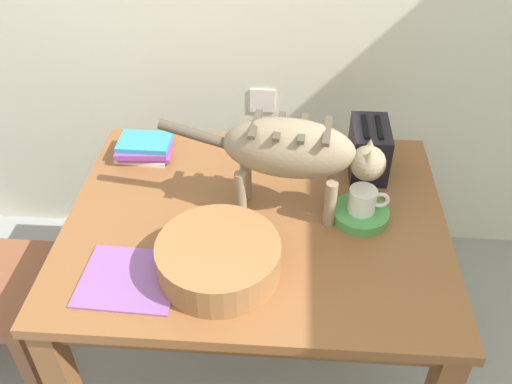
{
  "coord_description": "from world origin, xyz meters",
  "views": [
    {
      "loc": [
        0.11,
        -0.02,
        1.85
      ],
      "look_at": [
        0.02,
        1.25,
        0.82
      ],
      "focal_mm": 38.92,
      "sensor_mm": 36.0,
      "label": 1
    }
  ],
  "objects_px": {
    "magazine": "(130,279)",
    "book_stack": "(144,148)",
    "coffee_mug": "(363,200)",
    "wicker_basket": "(219,258)",
    "saucer_bowl": "(360,214)",
    "cat": "(294,152)",
    "dining_table": "(256,238)",
    "toaster": "(369,149)"
  },
  "relations": [
    {
      "from": "saucer_bowl",
      "to": "book_stack",
      "type": "height_order",
      "value": "book_stack"
    },
    {
      "from": "magazine",
      "to": "book_stack",
      "type": "xyz_separation_m",
      "value": [
        -0.09,
        0.57,
        0.03
      ]
    },
    {
      "from": "dining_table",
      "to": "coffee_mug",
      "type": "distance_m",
      "value": 0.36
    },
    {
      "from": "dining_table",
      "to": "cat",
      "type": "relative_size",
      "value": 1.75
    },
    {
      "from": "dining_table",
      "to": "book_stack",
      "type": "relative_size",
      "value": 5.89
    },
    {
      "from": "cat",
      "to": "magazine",
      "type": "relative_size",
      "value": 2.51
    },
    {
      "from": "coffee_mug",
      "to": "toaster",
      "type": "relative_size",
      "value": 0.61
    },
    {
      "from": "wicker_basket",
      "to": "dining_table",
      "type": "bearing_deg",
      "value": 69.51
    },
    {
      "from": "cat",
      "to": "dining_table",
      "type": "bearing_deg",
      "value": -62.53
    },
    {
      "from": "book_stack",
      "to": "cat",
      "type": "bearing_deg",
      "value": -26.25
    },
    {
      "from": "saucer_bowl",
      "to": "book_stack",
      "type": "xyz_separation_m",
      "value": [
        -0.73,
        0.28,
        0.02
      ]
    },
    {
      "from": "cat",
      "to": "magazine",
      "type": "distance_m",
      "value": 0.58
    },
    {
      "from": "magazine",
      "to": "toaster",
      "type": "distance_m",
      "value": 0.88
    },
    {
      "from": "saucer_bowl",
      "to": "dining_table",
      "type": "bearing_deg",
      "value": -176.38
    },
    {
      "from": "dining_table",
      "to": "book_stack",
      "type": "distance_m",
      "value": 0.52
    },
    {
      "from": "cat",
      "to": "book_stack",
      "type": "relative_size",
      "value": 3.36
    },
    {
      "from": "saucer_bowl",
      "to": "book_stack",
      "type": "bearing_deg",
      "value": 159.15
    },
    {
      "from": "coffee_mug",
      "to": "book_stack",
      "type": "relative_size",
      "value": 0.63
    },
    {
      "from": "toaster",
      "to": "book_stack",
      "type": "bearing_deg",
      "value": 178.01
    },
    {
      "from": "coffee_mug",
      "to": "cat",
      "type": "bearing_deg",
      "value": 174.14
    },
    {
      "from": "saucer_bowl",
      "to": "book_stack",
      "type": "distance_m",
      "value": 0.78
    },
    {
      "from": "saucer_bowl",
      "to": "wicker_basket",
      "type": "bearing_deg",
      "value": -148.27
    },
    {
      "from": "coffee_mug",
      "to": "book_stack",
      "type": "height_order",
      "value": "coffee_mug"
    },
    {
      "from": "cat",
      "to": "saucer_bowl",
      "type": "bearing_deg",
      "value": 90.0
    },
    {
      "from": "saucer_bowl",
      "to": "toaster",
      "type": "xyz_separation_m",
      "value": [
        0.04,
        0.25,
        0.07
      ]
    },
    {
      "from": "dining_table",
      "to": "book_stack",
      "type": "bearing_deg",
      "value": 144.14
    },
    {
      "from": "saucer_bowl",
      "to": "magazine",
      "type": "xyz_separation_m",
      "value": [
        -0.64,
        -0.3,
        -0.01
      ]
    },
    {
      "from": "dining_table",
      "to": "saucer_bowl",
      "type": "relative_size",
      "value": 6.62
    },
    {
      "from": "toaster",
      "to": "wicker_basket",
      "type": "bearing_deg",
      "value": -131.52
    },
    {
      "from": "coffee_mug",
      "to": "wicker_basket",
      "type": "height_order",
      "value": "coffee_mug"
    },
    {
      "from": "cat",
      "to": "toaster",
      "type": "bearing_deg",
      "value": 138.39
    },
    {
      "from": "coffee_mug",
      "to": "book_stack",
      "type": "xyz_separation_m",
      "value": [
        -0.73,
        0.28,
        -0.04
      ]
    },
    {
      "from": "wicker_basket",
      "to": "toaster",
      "type": "xyz_separation_m",
      "value": [
        0.44,
        0.5,
        0.03
      ]
    },
    {
      "from": "book_stack",
      "to": "toaster",
      "type": "height_order",
      "value": "toaster"
    },
    {
      "from": "coffee_mug",
      "to": "wicker_basket",
      "type": "relative_size",
      "value": 0.36
    },
    {
      "from": "coffee_mug",
      "to": "book_stack",
      "type": "distance_m",
      "value": 0.78
    },
    {
      "from": "saucer_bowl",
      "to": "magazine",
      "type": "distance_m",
      "value": 0.71
    },
    {
      "from": "wicker_basket",
      "to": "toaster",
      "type": "distance_m",
      "value": 0.67
    },
    {
      "from": "saucer_bowl",
      "to": "wicker_basket",
      "type": "xyz_separation_m",
      "value": [
        -0.4,
        -0.25,
        0.04
      ]
    },
    {
      "from": "dining_table",
      "to": "magazine",
      "type": "distance_m",
      "value": 0.44
    },
    {
      "from": "cat",
      "to": "coffee_mug",
      "type": "relative_size",
      "value": 5.38
    },
    {
      "from": "magazine",
      "to": "book_stack",
      "type": "distance_m",
      "value": 0.58
    }
  ]
}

